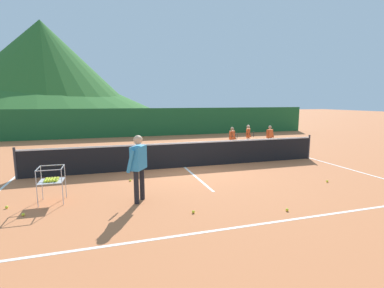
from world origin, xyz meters
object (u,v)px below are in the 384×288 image
at_px(tennis_net, 184,154).
at_px(tennis_ball_0, 23,214).
at_px(tennis_ball_2, 327,181).
at_px(tennis_ball_3, 7,207).
at_px(student_1, 248,135).
at_px(student_0, 232,137).
at_px(tennis_ball_1, 287,210).
at_px(instructor, 138,162).
at_px(ball_cart, 51,180).
at_px(student_2, 270,135).
at_px(tennis_ball_5, 193,212).
at_px(tennis_ball_4, 130,180).

relative_size(tennis_net, tennis_ball_0, 168.13).
bearing_deg(tennis_ball_2, tennis_net, 139.23).
bearing_deg(tennis_ball_3, student_1, 31.25).
height_order(student_0, tennis_ball_1, student_0).
relative_size(tennis_ball_2, tennis_ball_3, 1.00).
height_order(instructor, ball_cart, instructor).
distance_m(tennis_net, tennis_ball_0, 5.78).
xyz_separation_m(student_2, ball_cart, (-9.54, -5.27, -0.17)).
xyz_separation_m(student_1, tennis_ball_3, (-9.42, -5.72, -0.74)).
bearing_deg(tennis_ball_5, ball_cart, 151.82).
xyz_separation_m(student_0, tennis_ball_1, (-2.05, -7.40, -0.71)).
bearing_deg(tennis_ball_1, tennis_ball_4, 132.80).
xyz_separation_m(student_2, tennis_ball_1, (-4.25, -7.50, -0.71)).
bearing_deg(student_1, student_2, -14.99).
xyz_separation_m(student_0, tennis_ball_2, (0.58, -5.77, -0.71)).
bearing_deg(tennis_ball_0, tennis_ball_3, 129.34).
xyz_separation_m(student_1, tennis_ball_2, (-0.52, -6.16, -0.74)).
xyz_separation_m(ball_cart, tennis_ball_5, (3.18, -1.70, -0.55)).
xyz_separation_m(student_1, tennis_ball_4, (-6.43, -4.26, -0.74)).
xyz_separation_m(student_0, tennis_ball_5, (-4.16, -6.88, -0.71)).
bearing_deg(student_2, tennis_ball_0, -148.96).
distance_m(tennis_ball_3, tennis_ball_4, 3.33).
distance_m(tennis_ball_1, tennis_ball_4, 4.82).
xyz_separation_m(student_2, tennis_ball_0, (-10.02, -6.03, -0.71)).
relative_size(tennis_net, student_0, 9.25).
bearing_deg(student_0, ball_cart, -144.85).
distance_m(student_0, student_2, 2.20).
height_order(tennis_net, tennis_ball_3, tennis_net).
xyz_separation_m(student_0, tennis_ball_4, (-5.33, -3.86, -0.71)).
relative_size(ball_cart, tennis_ball_5, 13.22).
height_order(tennis_ball_0, tennis_ball_4, same).
height_order(ball_cart, tennis_ball_0, ball_cart).
bearing_deg(tennis_ball_2, tennis_ball_5, -166.85).
bearing_deg(student_1, tennis_ball_4, -146.49).
distance_m(tennis_net, tennis_ball_4, 2.57).
distance_m(ball_cart, tennis_ball_2, 7.97).
bearing_deg(tennis_ball_0, tennis_ball_2, 1.10).
bearing_deg(tennis_ball_1, tennis_net, 102.98).
distance_m(student_1, student_2, 1.13).
bearing_deg(tennis_ball_1, ball_cart, 157.20).
xyz_separation_m(student_1, tennis_ball_1, (-3.15, -7.79, -0.74)).
bearing_deg(tennis_net, student_2, 26.16).
bearing_deg(student_2, tennis_ball_3, -152.71).
height_order(student_0, student_2, student_2).
bearing_deg(tennis_ball_2, tennis_ball_4, 162.09).
bearing_deg(instructor, ball_cart, 164.77).
relative_size(instructor, tennis_ball_1, 24.87).
bearing_deg(tennis_ball_2, ball_cart, 175.69).
height_order(ball_cart, tennis_ball_4, ball_cart).
bearing_deg(tennis_ball_1, student_2, 60.48).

